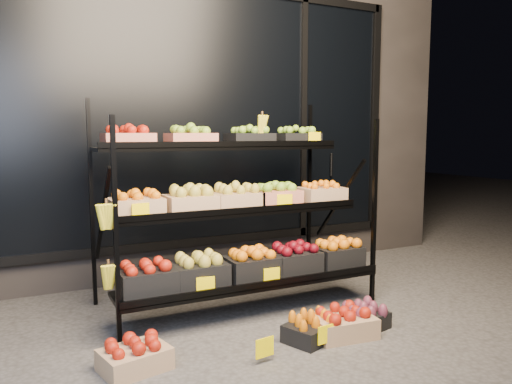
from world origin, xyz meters
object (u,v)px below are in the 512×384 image
display_rack (236,210)px  floor_crate_midleft (311,328)px  floor_crate_midright (343,322)px  floor_crate_left (135,355)px

display_rack → floor_crate_midleft: 1.11m
display_rack → floor_crate_midright: size_ratio=4.91×
display_rack → floor_crate_midright: 1.18m
display_rack → floor_crate_left: display_rack is taller
display_rack → floor_crate_midleft: size_ratio=5.24×
floor_crate_midleft → floor_crate_midright: floor_crate_midright is taller
floor_crate_left → floor_crate_midright: size_ratio=0.97×
display_rack → floor_crate_left: size_ratio=5.06×
floor_crate_left → floor_crate_midleft: (1.16, -0.10, -0.01)m
floor_crate_left → display_rack: bearing=24.0°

